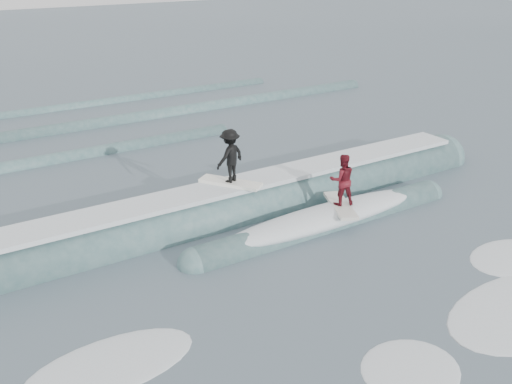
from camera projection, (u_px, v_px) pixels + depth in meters
ground at (363, 300)px, 13.87m from camera, size 160.00×160.00×0.00m
breaking_wave at (254, 213)px, 18.30m from camera, size 20.80×3.79×2.03m
surfer_black at (230, 158)px, 17.54m from camera, size 1.58×1.96×1.78m
surfer_red at (342, 183)px, 17.38m from camera, size 1.30×2.05×1.72m
whitewater at (404, 322)px, 13.07m from camera, size 14.65×6.11×0.10m
far_swells at (109, 126)px, 27.42m from camera, size 33.52×8.65×0.80m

